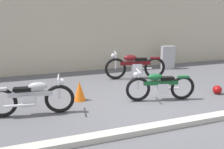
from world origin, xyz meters
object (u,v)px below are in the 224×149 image
Objects in this scene: stone_marker at (168,57)px; motorcycle_maroon at (135,66)px; helmet at (217,90)px; traffic_cone at (80,91)px; motorcycle_silver at (32,98)px; motorcycle_green at (160,86)px.

motorcycle_maroon reaches higher than stone_marker.
motorcycle_maroon reaches higher than helmet.
motorcycle_maroon is at bearing 33.00° from traffic_cone.
stone_marker is at bearing 29.92° from traffic_cone.
motorcycle_maroon is 4.13m from motorcycle_silver.
stone_marker is 5.02m from traffic_cone.
motorcycle_maroon is (0.25, 2.22, 0.07)m from motorcycle_green.
motorcycle_green is at bearing 176.82° from helmet.
motorcycle_green is 3.31m from motorcycle_silver.
stone_marker is at bearing -112.37° from motorcycle_green.
motorcycle_green is at bearing 96.58° from motorcycle_maroon.
motorcycle_silver is (-3.31, 0.14, 0.02)m from motorcycle_green.
traffic_cone is 2.20m from motorcycle_green.
stone_marker is at bearing 83.65° from helmet.
traffic_cone is 0.25× the size of motorcycle_maroon.
motorcycle_silver is (-5.57, -3.06, -0.06)m from stone_marker.
helmet is 0.12× the size of motorcycle_maroon.
motorcycle_maroon reaches higher than traffic_cone.
motorcycle_green is (-2.26, -3.20, -0.08)m from stone_marker.
motorcycle_maroon is 1.11× the size of motorcycle_silver.
motorcycle_green is 0.86× the size of motorcycle_maroon.
stone_marker is at bearing 36.34° from motorcycle_silver.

